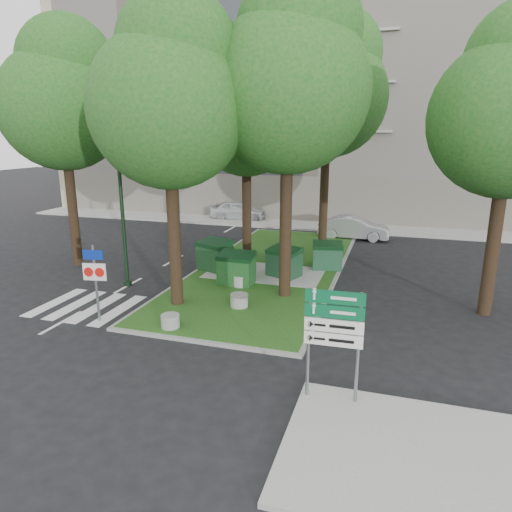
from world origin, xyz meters
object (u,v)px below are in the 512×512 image
at_px(bollard_right, 239,300).
at_px(car_silver, 354,228).
at_px(tree_median_near_right, 291,74).
at_px(dumpster_a, 215,255).
at_px(dumpster_b, 236,269).
at_px(traffic_sign_pole, 95,273).
at_px(bollard_left, 170,321).
at_px(directional_sign, 334,328).
at_px(dumpster_d, 327,256).
at_px(tree_median_mid, 248,112).
at_px(car_white, 238,210).
at_px(tree_street_left, 63,96).
at_px(tree_median_near_left, 171,93).
at_px(litter_bin, 328,255).
at_px(bollard_mid, 240,280).
at_px(dumpster_c, 284,262).
at_px(tree_median_far, 330,85).
at_px(street_lamp, 121,197).

distance_m(bollard_right, car_silver, 12.95).
height_order(tree_median_near_right, dumpster_a, tree_median_near_right).
bearing_deg(dumpster_b, traffic_sign_pole, -123.07).
relative_size(dumpster_a, dumpster_b, 1.23).
xyz_separation_m(bollard_left, directional_sign, (5.43, -2.50, 1.54)).
bearing_deg(dumpster_d, tree_median_mid, 160.80).
relative_size(bollard_left, car_white, 0.14).
xyz_separation_m(tree_street_left, directional_sign, (13.11, -8.06, -5.78)).
xyz_separation_m(tree_median_near_left, dumpster_d, (4.41, 5.94, -6.60)).
xyz_separation_m(dumpster_a, litter_bin, (4.69, 2.58, -0.29)).
bearing_deg(bollard_mid, dumpster_b, 137.50).
bearing_deg(directional_sign, dumpster_a, 124.00).
xyz_separation_m(tree_median_near_right, directional_sign, (2.61, -6.56, -6.12)).
bearing_deg(car_white, dumpster_c, -156.55).
distance_m(tree_median_near_right, bollard_mid, 7.92).
distance_m(tree_median_far, dumpster_c, 9.27).
bearing_deg(litter_bin, traffic_sign_pole, -125.14).
bearing_deg(car_silver, tree_median_mid, 145.63).
distance_m(dumpster_d, car_white, 13.52).
height_order(tree_street_left, street_lamp, tree_street_left).
relative_size(litter_bin, street_lamp, 0.13).
distance_m(tree_median_far, car_white, 12.87).
height_order(bollard_mid, car_white, car_white).
relative_size(tree_median_near_left, traffic_sign_pole, 4.04).
distance_m(dumpster_d, bollard_left, 8.84).
xyz_separation_m(tree_street_left, car_white, (3.32, 13.28, -6.96)).
xyz_separation_m(dumpster_d, car_silver, (0.50, 7.00, -0.04)).
xyz_separation_m(dumpster_d, bollard_mid, (-2.95, -3.50, -0.37)).
height_order(tree_median_far, bollard_mid, tree_median_far).
bearing_deg(tree_median_near_right, car_silver, 82.65).
height_order(dumpster_b, dumpster_d, dumpster_b).
height_order(bollard_right, car_silver, car_silver).
distance_m(tree_median_mid, litter_bin, 7.53).
bearing_deg(dumpster_b, dumpster_a, 135.84).
distance_m(dumpster_c, bollard_right, 4.02).
xyz_separation_m(tree_median_near_right, car_white, (-7.18, 14.78, -7.30)).
height_order(tree_street_left, dumpster_b, tree_street_left).
xyz_separation_m(directional_sign, car_white, (-9.79, 21.34, -1.18)).
distance_m(dumpster_b, bollard_right, 2.59).
bearing_deg(tree_median_near_right, dumpster_a, 149.76).
relative_size(tree_median_near_left, car_white, 2.60).
height_order(dumpster_c, bollard_right, dumpster_c).
bearing_deg(car_silver, bollard_mid, 161.85).
distance_m(dumpster_b, car_white, 14.94).
distance_m(tree_median_near_left, traffic_sign_pole, 6.32).
xyz_separation_m(tree_median_mid, tree_median_far, (3.20, 3.00, 1.34)).
bearing_deg(dumpster_d, dumpster_b, -145.39).
height_order(tree_median_far, litter_bin, tree_median_far).
distance_m(dumpster_d, directional_sign, 10.70).
relative_size(tree_median_near_left, street_lamp, 1.80).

